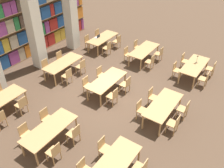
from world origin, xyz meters
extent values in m
plane|color=#4C3828|center=(0.00, 0.00, 0.00)|extent=(40.00, 40.00, 0.00)
cube|color=brown|center=(0.00, 6.06, 2.75)|extent=(10.85, 0.06, 5.50)
cube|color=brown|center=(0.00, 6.06, 0.01)|extent=(10.85, 0.35, 0.03)
cube|color=navy|center=(-1.45, 6.03, 0.41)|extent=(0.68, 0.20, 0.76)
cube|color=#84387A|center=(-0.74, 6.03, 0.41)|extent=(0.61, 0.20, 0.76)
cube|color=tan|center=(-0.21, 6.03, 0.41)|extent=(0.41, 0.20, 0.76)
cube|color=orange|center=(0.35, 6.03, 0.41)|extent=(0.60, 0.20, 0.76)
cube|color=navy|center=(0.97, 6.03, 0.41)|extent=(0.58, 0.20, 0.76)
cube|color=maroon|center=(1.54, 6.03, 0.41)|extent=(0.51, 0.20, 0.76)
cube|color=maroon|center=(2.14, 6.03, 0.41)|extent=(0.56, 0.20, 0.76)
cube|color=#B7932D|center=(2.71, 6.03, 0.41)|extent=(0.51, 0.20, 0.76)
cube|color=#B7932D|center=(3.20, 6.03, 0.41)|extent=(0.40, 0.20, 0.76)
cube|color=navy|center=(3.61, 6.03, 0.41)|extent=(0.37, 0.20, 0.76)
cube|color=#84387A|center=(4.13, 6.03, 0.41)|extent=(0.62, 0.20, 0.76)
cube|color=maroon|center=(4.81, 6.03, 0.41)|extent=(0.59, 0.20, 0.76)
cube|color=#84387A|center=(5.27, 6.03, 0.41)|extent=(0.21, 0.20, 0.76)
cube|color=brown|center=(0.00, 6.06, 0.93)|extent=(10.85, 0.35, 0.03)
cube|color=navy|center=(-1.39, 6.03, 1.31)|extent=(0.27, 0.20, 0.73)
cube|color=#B7932D|center=(-1.04, 6.03, 1.31)|extent=(0.38, 0.20, 0.73)
cube|color=tan|center=(-0.52, 6.03, 1.31)|extent=(0.50, 0.20, 0.73)
cube|color=navy|center=(0.07, 6.03, 1.31)|extent=(0.58, 0.20, 0.73)
cube|color=#B7932D|center=(0.75, 6.03, 1.31)|extent=(0.65, 0.20, 0.73)
cube|color=#236B38|center=(1.28, 6.03, 1.31)|extent=(0.27, 0.20, 0.73)
cube|color=#236B38|center=(1.61, 6.03, 1.31)|extent=(0.27, 0.20, 0.73)
cube|color=#84387A|center=(1.97, 6.03, 1.31)|extent=(0.33, 0.20, 0.73)
cube|color=maroon|center=(2.51, 6.03, 1.31)|extent=(0.65, 0.20, 0.73)
cube|color=navy|center=(3.19, 6.03, 1.31)|extent=(0.63, 0.20, 0.73)
cube|color=#236B38|center=(3.87, 6.03, 1.31)|extent=(0.59, 0.20, 0.73)
cube|color=orange|center=(4.46, 6.03, 1.31)|extent=(0.54, 0.20, 0.73)
cube|color=orange|center=(5.08, 6.03, 1.31)|extent=(0.59, 0.20, 0.73)
cube|color=brown|center=(0.00, 6.06, 1.85)|extent=(10.85, 0.35, 0.03)
cube|color=#84387A|center=(-1.11, 6.03, 2.22)|extent=(0.67, 0.20, 0.72)
cube|color=tan|center=(-0.51, 6.03, 2.22)|extent=(0.48, 0.20, 0.72)
cube|color=#236B38|center=(-0.09, 6.03, 2.22)|extent=(0.30, 0.20, 0.72)
cube|color=#47382D|center=(0.34, 6.03, 2.22)|extent=(0.40, 0.20, 0.72)
cube|color=#236B38|center=(0.84, 6.03, 2.22)|extent=(0.46, 0.20, 0.72)
cube|color=navy|center=(1.38, 6.03, 2.22)|extent=(0.50, 0.20, 0.72)
cube|color=navy|center=(2.03, 6.03, 2.22)|extent=(0.70, 0.20, 0.72)
cube|color=maroon|center=(2.56, 6.03, 2.22)|extent=(0.29, 0.20, 0.72)
cube|color=navy|center=(3.08, 6.03, 2.22)|extent=(0.62, 0.20, 0.72)
cube|color=#B7932D|center=(3.68, 6.03, 2.22)|extent=(0.50, 0.20, 0.72)
cube|color=tan|center=(4.32, 6.03, 2.22)|extent=(0.62, 0.20, 0.72)
cube|color=#84387A|center=(4.86, 6.03, 2.22)|extent=(0.30, 0.20, 0.72)
cube|color=brown|center=(0.00, 6.06, 2.77)|extent=(10.85, 0.35, 0.03)
cube|color=#84387A|center=(-0.46, 6.03, 3.12)|extent=(0.43, 0.20, 0.68)
cube|color=#84387A|center=(-0.05, 6.03, 3.12)|extent=(0.32, 0.20, 0.68)
cube|color=#47382D|center=(0.51, 6.03, 3.12)|extent=(0.70, 0.20, 0.68)
cube|color=orange|center=(1.22, 6.03, 3.12)|extent=(0.67, 0.20, 0.68)
cube|color=beige|center=(0.00, 4.64, 3.00)|extent=(0.61, 0.61, 6.00)
cube|color=beige|center=(2.78, 4.64, 3.00)|extent=(0.61, 0.61, 6.00)
cube|color=tan|center=(-3.64, -2.85, 0.73)|extent=(2.22, 0.91, 0.04)
cylinder|color=tan|center=(-2.61, -3.23, 0.36)|extent=(0.07, 0.07, 0.71)
cylinder|color=tan|center=(-2.61, -2.48, 0.36)|extent=(0.07, 0.07, 0.71)
cube|color=tan|center=(-4.24, -1.99, 0.67)|extent=(0.40, 0.03, 0.42)
cylinder|color=tan|center=(-2.95, -3.36, 0.21)|extent=(0.04, 0.04, 0.42)
cube|color=tan|center=(-3.13, -3.53, 0.44)|extent=(0.42, 0.40, 0.04)
cube|color=tan|center=(-3.13, -3.72, 0.67)|extent=(0.40, 0.03, 0.42)
cylinder|color=tan|center=(-2.95, -2.35, 0.21)|extent=(0.04, 0.04, 0.42)
cylinder|color=tan|center=(-3.31, -2.35, 0.21)|extent=(0.04, 0.04, 0.42)
cylinder|color=tan|center=(-2.95, -2.01, 0.21)|extent=(0.04, 0.04, 0.42)
cylinder|color=tan|center=(-3.31, -2.01, 0.21)|extent=(0.04, 0.04, 0.42)
cube|color=tan|center=(-3.13, -2.18, 0.44)|extent=(0.42, 0.40, 0.04)
cube|color=tan|center=(-3.13, -1.99, 0.67)|extent=(0.40, 0.03, 0.42)
cube|color=tan|center=(-0.07, -2.93, 0.73)|extent=(2.22, 0.91, 0.04)
cylinder|color=tan|center=(-1.10, -3.31, 0.36)|extent=(0.07, 0.07, 0.71)
cylinder|color=tan|center=(0.97, -3.31, 0.36)|extent=(0.07, 0.07, 0.71)
cylinder|color=tan|center=(-1.10, -2.55, 0.36)|extent=(0.07, 0.07, 0.71)
cylinder|color=tan|center=(0.97, -2.55, 0.36)|extent=(0.07, 0.07, 0.71)
cylinder|color=tan|center=(-0.77, -3.44, 0.21)|extent=(0.04, 0.04, 0.42)
cylinder|color=tan|center=(-0.41, -3.44, 0.21)|extent=(0.04, 0.04, 0.42)
cylinder|color=tan|center=(-0.77, -3.78, 0.21)|extent=(0.04, 0.04, 0.42)
cylinder|color=tan|center=(-0.41, -3.78, 0.21)|extent=(0.04, 0.04, 0.42)
cube|color=tan|center=(-0.59, -3.61, 0.44)|extent=(0.42, 0.40, 0.04)
cube|color=tan|center=(-0.59, -3.79, 0.67)|extent=(0.40, 0.03, 0.42)
cylinder|color=tan|center=(-0.41, -2.42, 0.21)|extent=(0.04, 0.04, 0.42)
cylinder|color=tan|center=(-0.77, -2.42, 0.21)|extent=(0.04, 0.04, 0.42)
cylinder|color=tan|center=(-0.41, -2.08, 0.21)|extent=(0.04, 0.04, 0.42)
cylinder|color=tan|center=(-0.77, -2.08, 0.21)|extent=(0.04, 0.04, 0.42)
cube|color=tan|center=(-0.59, -2.25, 0.44)|extent=(0.42, 0.40, 0.04)
cube|color=tan|center=(-0.59, -2.07, 0.67)|extent=(0.40, 0.03, 0.42)
cylinder|color=tan|center=(0.28, -3.44, 0.21)|extent=(0.04, 0.04, 0.42)
cylinder|color=tan|center=(0.64, -3.44, 0.21)|extent=(0.04, 0.04, 0.42)
cylinder|color=tan|center=(0.28, -3.78, 0.21)|extent=(0.04, 0.04, 0.42)
cylinder|color=tan|center=(0.64, -3.78, 0.21)|extent=(0.04, 0.04, 0.42)
cube|color=tan|center=(0.46, -3.61, 0.44)|extent=(0.42, 0.40, 0.04)
cube|color=tan|center=(0.46, -3.79, 0.67)|extent=(0.40, 0.03, 0.42)
cylinder|color=tan|center=(0.64, -2.42, 0.21)|extent=(0.04, 0.04, 0.42)
cylinder|color=tan|center=(0.28, -2.42, 0.21)|extent=(0.04, 0.04, 0.42)
cylinder|color=tan|center=(0.64, -2.08, 0.21)|extent=(0.04, 0.04, 0.42)
cylinder|color=tan|center=(0.28, -2.08, 0.21)|extent=(0.04, 0.04, 0.42)
cube|color=tan|center=(0.46, -2.25, 0.44)|extent=(0.42, 0.40, 0.04)
cube|color=tan|center=(0.46, -2.07, 0.67)|extent=(0.40, 0.03, 0.42)
cube|color=tan|center=(3.77, -2.92, 0.73)|extent=(2.22, 0.91, 0.04)
cylinder|color=tan|center=(2.73, -3.30, 0.36)|extent=(0.07, 0.07, 0.71)
cylinder|color=tan|center=(4.80, -3.30, 0.36)|extent=(0.07, 0.07, 0.71)
cylinder|color=tan|center=(2.73, -2.54, 0.36)|extent=(0.07, 0.07, 0.71)
cylinder|color=tan|center=(4.80, -2.54, 0.36)|extent=(0.07, 0.07, 0.71)
cylinder|color=tan|center=(3.02, -3.43, 0.21)|extent=(0.04, 0.04, 0.42)
cylinder|color=tan|center=(3.38, -3.43, 0.21)|extent=(0.04, 0.04, 0.42)
cylinder|color=tan|center=(3.02, -3.77, 0.21)|extent=(0.04, 0.04, 0.42)
cylinder|color=tan|center=(3.38, -3.77, 0.21)|extent=(0.04, 0.04, 0.42)
cube|color=tan|center=(3.20, -3.60, 0.44)|extent=(0.42, 0.40, 0.04)
cube|color=tan|center=(3.20, -3.78, 0.67)|extent=(0.40, 0.03, 0.42)
cylinder|color=tan|center=(3.38, -2.41, 0.21)|extent=(0.04, 0.04, 0.42)
cylinder|color=tan|center=(3.02, -2.41, 0.21)|extent=(0.04, 0.04, 0.42)
cylinder|color=tan|center=(3.38, -2.07, 0.21)|extent=(0.04, 0.04, 0.42)
cylinder|color=tan|center=(3.02, -2.07, 0.21)|extent=(0.04, 0.04, 0.42)
cube|color=tan|center=(3.20, -2.24, 0.44)|extent=(0.42, 0.40, 0.04)
cube|color=tan|center=(3.20, -2.06, 0.67)|extent=(0.40, 0.03, 0.42)
cylinder|color=tan|center=(4.17, -3.43, 0.21)|extent=(0.04, 0.04, 0.42)
cylinder|color=tan|center=(4.53, -3.43, 0.21)|extent=(0.04, 0.04, 0.42)
cylinder|color=tan|center=(4.17, -3.77, 0.21)|extent=(0.04, 0.04, 0.42)
cylinder|color=tan|center=(4.53, -3.77, 0.21)|extent=(0.04, 0.04, 0.42)
cube|color=tan|center=(4.35, -3.60, 0.44)|extent=(0.42, 0.40, 0.04)
cube|color=tan|center=(4.35, -3.78, 0.67)|extent=(0.40, 0.03, 0.42)
cylinder|color=tan|center=(4.53, -2.41, 0.21)|extent=(0.04, 0.04, 0.42)
cylinder|color=tan|center=(4.17, -2.41, 0.21)|extent=(0.04, 0.04, 0.42)
cylinder|color=tan|center=(4.53, -2.07, 0.21)|extent=(0.04, 0.04, 0.42)
cylinder|color=tan|center=(4.17, -2.07, 0.21)|extent=(0.04, 0.04, 0.42)
cube|color=tan|center=(4.35, -2.24, 0.44)|extent=(0.42, 0.40, 0.04)
cube|color=tan|center=(4.35, -2.06, 0.67)|extent=(0.40, 0.03, 0.42)
cylinder|color=brown|center=(4.01, -2.91, 0.76)|extent=(0.14, 0.14, 0.01)
cylinder|color=brown|center=(4.01, -2.91, 0.95)|extent=(0.02, 0.02, 0.36)
cone|color=brown|center=(4.01, -2.91, 1.17)|extent=(0.11, 0.11, 0.07)
cube|color=tan|center=(-3.73, -0.03, 0.73)|extent=(2.22, 0.91, 0.04)
cylinder|color=tan|center=(-4.76, -0.41, 0.36)|extent=(0.07, 0.07, 0.71)
cylinder|color=tan|center=(-2.70, -0.41, 0.36)|extent=(0.07, 0.07, 0.71)
cylinder|color=tan|center=(-4.76, 0.34, 0.36)|extent=(0.07, 0.07, 0.71)
cylinder|color=tan|center=(-2.70, 0.34, 0.36)|extent=(0.07, 0.07, 0.71)
cylinder|color=tan|center=(-4.45, -0.54, 0.21)|extent=(0.04, 0.04, 0.42)
cylinder|color=tan|center=(-4.09, -0.54, 0.21)|extent=(0.04, 0.04, 0.42)
cylinder|color=tan|center=(-4.45, -0.88, 0.21)|extent=(0.04, 0.04, 0.42)
cylinder|color=tan|center=(-4.09, -0.88, 0.21)|extent=(0.04, 0.04, 0.42)
cube|color=tan|center=(-4.27, -0.71, 0.44)|extent=(0.42, 0.40, 0.04)
cube|color=tan|center=(-4.27, -0.89, 0.67)|extent=(0.40, 0.03, 0.42)
cylinder|color=tan|center=(-4.09, 0.47, 0.21)|extent=(0.04, 0.04, 0.42)
cylinder|color=tan|center=(-4.45, 0.47, 0.21)|extent=(0.04, 0.04, 0.42)
cylinder|color=tan|center=(-4.09, 0.81, 0.21)|extent=(0.04, 0.04, 0.42)
cylinder|color=tan|center=(-4.45, 0.81, 0.21)|extent=(0.04, 0.04, 0.42)
cube|color=tan|center=(-4.27, 0.64, 0.44)|extent=(0.42, 0.40, 0.04)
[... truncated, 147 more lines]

